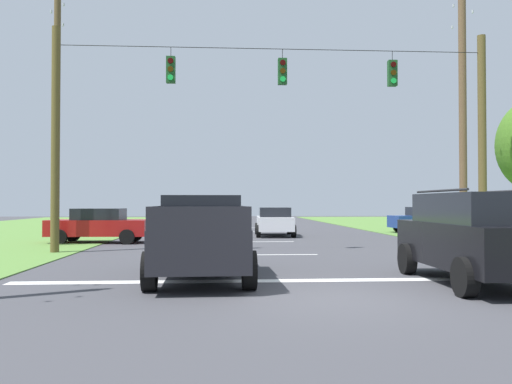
% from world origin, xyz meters
% --- Properties ---
extents(ground_plane, '(120.00, 120.00, 0.00)m').
position_xyz_m(ground_plane, '(0.00, 0.00, 0.00)').
color(ground_plane, '#3D3D42').
extents(stop_bar_stripe, '(13.48, 0.45, 0.01)m').
position_xyz_m(stop_bar_stripe, '(0.00, 2.07, 0.00)').
color(stop_bar_stripe, white).
rests_on(stop_bar_stripe, ground).
extents(lane_dash_0, '(2.50, 0.15, 0.01)m').
position_xyz_m(lane_dash_0, '(0.00, 8.07, 0.00)').
color(lane_dash_0, white).
rests_on(lane_dash_0, ground).
extents(lane_dash_1, '(2.50, 0.15, 0.01)m').
position_xyz_m(lane_dash_1, '(0.00, 14.10, 0.00)').
color(lane_dash_1, white).
rests_on(lane_dash_1, ground).
extents(lane_dash_2, '(2.50, 0.15, 0.01)m').
position_xyz_m(lane_dash_2, '(0.00, 22.57, 0.00)').
color(lane_dash_2, white).
rests_on(lane_dash_2, ground).
extents(lane_dash_3, '(2.50, 0.15, 0.01)m').
position_xyz_m(lane_dash_3, '(0.00, 27.48, 0.00)').
color(lane_dash_3, white).
rests_on(lane_dash_3, ground).
extents(overhead_signal_span, '(15.85, 0.31, 8.03)m').
position_xyz_m(overhead_signal_span, '(-0.08, 9.18, 4.38)').
color(overhead_signal_span, brown).
rests_on(overhead_signal_span, ground).
extents(pickup_truck, '(2.39, 5.45, 1.95)m').
position_xyz_m(pickup_truck, '(-2.51, 2.75, 0.97)').
color(pickup_truck, black).
rests_on(pickup_truck, ground).
extents(suv_black, '(2.28, 4.83, 2.05)m').
position_xyz_m(suv_black, '(3.53, 1.32, 1.06)').
color(suv_black, black).
rests_on(suv_black, ground).
extents(distant_car_crossing_white, '(2.16, 4.37, 1.52)m').
position_xyz_m(distant_car_crossing_white, '(0.79, 18.38, 0.79)').
color(distant_car_crossing_white, silver).
rests_on(distant_car_crossing_white, ground).
extents(distant_car_oncoming, '(4.41, 2.25, 1.52)m').
position_xyz_m(distant_car_oncoming, '(10.01, 20.40, 0.79)').
color(distant_car_oncoming, navy).
rests_on(distant_car_oncoming, ground).
extents(distant_car_far_parked, '(4.36, 2.14, 1.52)m').
position_xyz_m(distant_car_far_parked, '(-7.43, 13.88, 0.79)').
color(distant_car_far_parked, maroon).
rests_on(distant_car_far_parked, ground).
extents(utility_pole_mid_right, '(0.32, 1.99, 11.33)m').
position_xyz_m(utility_pole_mid_right, '(8.12, 11.76, 5.62)').
color(utility_pole_mid_right, brown).
rests_on(utility_pole_mid_right, ground).
extents(utility_pole_near_left, '(0.27, 1.78, 11.30)m').
position_xyz_m(utility_pole_near_left, '(-8.87, 12.49, 5.65)').
color(utility_pole_near_left, brown).
rests_on(utility_pole_near_left, ground).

